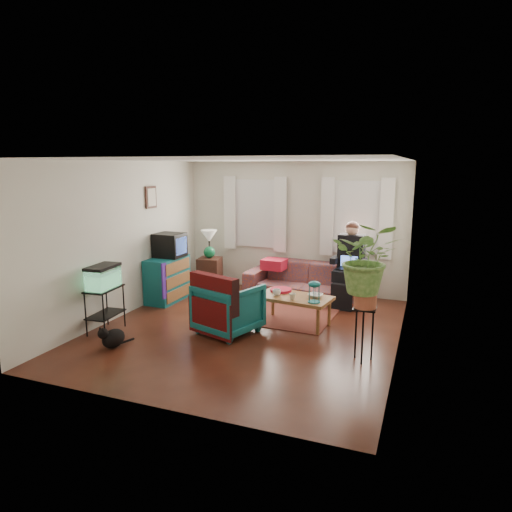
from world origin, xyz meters
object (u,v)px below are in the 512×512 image
at_px(sofa, 306,275).
at_px(aquarium_stand, 105,310).
at_px(dresser, 167,279).
at_px(side_table, 210,273).
at_px(armchair, 229,305).
at_px(plant_stand, 364,334).
at_px(coffee_table, 294,311).

bearing_deg(sofa, aquarium_stand, -125.11).
distance_m(dresser, aquarium_stand, 1.76).
relative_size(side_table, aquarium_stand, 0.93).
relative_size(dresser, armchair, 1.08).
xyz_separation_m(aquarium_stand, armchair, (1.78, 0.65, 0.08)).
xyz_separation_m(sofa, plant_stand, (1.45, -2.56, -0.09)).
height_order(aquarium_stand, plant_stand, plant_stand).
distance_m(sofa, side_table, 2.05).
bearing_deg(plant_stand, dresser, 159.45).
xyz_separation_m(dresser, plant_stand, (3.84, -1.44, -0.05)).
height_order(side_table, dresser, dresser).
bearing_deg(coffee_table, dresser, 178.67).
relative_size(side_table, dresser, 0.70).
relative_size(dresser, coffee_table, 0.80).
height_order(dresser, coffee_table, dresser).
bearing_deg(coffee_table, side_table, 154.30).
xyz_separation_m(dresser, armchair, (1.77, -1.11, 0.01)).
height_order(side_table, armchair, armchair).
bearing_deg(sofa, side_table, -174.42).
xyz_separation_m(aquarium_stand, plant_stand, (3.85, 0.32, 0.02)).
height_order(dresser, aquarium_stand, dresser).
height_order(aquarium_stand, armchair, armchair).
bearing_deg(plant_stand, aquarium_stand, -175.21).
bearing_deg(aquarium_stand, plant_stand, -0.58).
bearing_deg(sofa, plant_stand, -55.89).
relative_size(aquarium_stand, armchair, 0.81).
distance_m(armchair, coffee_table, 1.09).
bearing_deg(side_table, sofa, 0.99).
bearing_deg(aquarium_stand, dresser, 84.30).
distance_m(sofa, dresser, 2.64).
relative_size(sofa, dresser, 2.50).
relative_size(dresser, plant_stand, 1.27).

